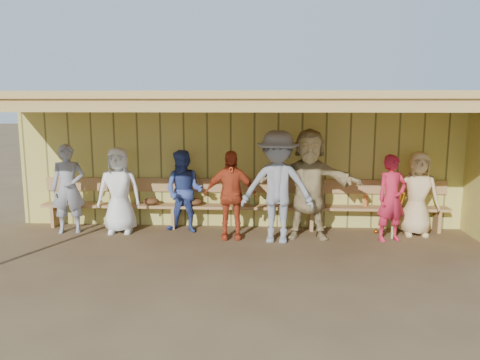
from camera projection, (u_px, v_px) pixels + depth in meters
The scene contains 12 objects.
ground at pixel (239, 246), 7.79m from camera, with size 90.00×90.00×0.00m, color brown.
player_a at pixel (68, 189), 8.47m from camera, with size 0.59×0.39×1.62m, color gray.
player_b at pixel (119, 190), 8.46m from camera, with size 0.77×0.50×1.57m, color white.
player_c at pixel (184, 191), 8.52m from camera, with size 0.73×0.57×1.51m, color #364A96.
player_d at pixel (230, 195), 8.10m from camera, with size 0.91×0.38×1.55m, color #BB3F1E.
player_e at pixel (277, 187), 7.86m from camera, with size 1.23×0.71×1.90m, color gray.
player_f at pixel (309, 184), 8.09m from camera, with size 1.78×0.57×1.92m, color tan.
player_g at pixel (392, 198), 7.97m from camera, with size 0.54×0.36×1.49m, color red.
player_h at pixel (418, 194), 8.30m from camera, with size 0.74×0.48×1.51m, color #E3BE80.
dugout_structure at pixel (263, 141), 8.16m from camera, with size 8.80×3.20×2.50m.
bench at pixel (242, 201), 8.80m from camera, with size 7.60×0.34×0.93m.
dugout_equipment at pixel (238, 204), 8.68m from camera, with size 4.74×0.62×0.80m.
Camera 1 is at (0.42, -7.49, 2.35)m, focal length 35.00 mm.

